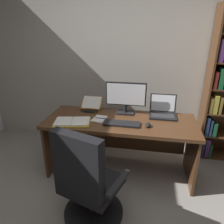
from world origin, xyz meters
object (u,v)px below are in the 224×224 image
at_px(laptop, 163,112).
at_px(notepad, 99,119).
at_px(monitor, 126,98).
at_px(reading_stand_with_book, 91,104).
at_px(computer_mouse, 148,125).
at_px(pen, 101,118).
at_px(open_binder, 72,122).
at_px(keyboard, 122,124).
at_px(office_chair, 87,186).
at_px(desk, 121,131).

height_order(laptop, notepad, laptop).
distance_m(monitor, laptop, 0.50).
bearing_deg(reading_stand_with_book, computer_mouse, -28.06).
xyz_separation_m(computer_mouse, pen, (-0.57, 0.11, -0.01)).
distance_m(computer_mouse, open_binder, 0.89).
height_order(laptop, keyboard, laptop).
distance_m(keyboard, computer_mouse, 0.30).
bearing_deg(open_binder, notepad, 16.93).
relative_size(office_chair, computer_mouse, 9.70).
height_order(desk, keyboard, keyboard).
xyz_separation_m(monitor, pen, (-0.27, -0.25, -0.20)).
distance_m(office_chair, open_binder, 0.82).
xyz_separation_m(laptop, open_binder, (-1.06, -0.42, -0.04)).
distance_m(office_chair, pen, 0.88).
distance_m(open_binder, notepad, 0.33).
height_order(keyboard, open_binder, same).
bearing_deg(monitor, open_binder, -144.84).
relative_size(computer_mouse, open_binder, 0.23).
bearing_deg(computer_mouse, notepad, 169.81).
bearing_deg(notepad, open_binder, -151.97).
distance_m(monitor, notepad, 0.44).
relative_size(computer_mouse, reading_stand_with_book, 0.39).
bearing_deg(pen, computer_mouse, -10.54).
xyz_separation_m(office_chair, pen, (-0.06, 0.82, 0.33)).
height_order(keyboard, computer_mouse, computer_mouse).
bearing_deg(office_chair, open_binder, 137.61).
height_order(laptop, pen, laptop).
xyz_separation_m(keyboard, pen, (-0.27, 0.11, 0.00)).
distance_m(monitor, pen, 0.42).
distance_m(computer_mouse, pen, 0.58).
xyz_separation_m(computer_mouse, notepad, (-0.59, 0.11, -0.02)).
xyz_separation_m(keyboard, computer_mouse, (0.30, 0.00, 0.01)).
bearing_deg(notepad, pen, 0.00).
relative_size(office_chair, pen, 7.21).
bearing_deg(desk, laptop, 17.17).
bearing_deg(office_chair, monitor, 97.18).
height_order(desk, reading_stand_with_book, reading_stand_with_book).
distance_m(office_chair, reading_stand_with_book, 1.22).
bearing_deg(open_binder, reading_stand_with_book, 65.64).
distance_m(desk, keyboard, 0.30).
xyz_separation_m(laptop, reading_stand_with_book, (-0.95, 0.05, 0.02)).
height_order(desk, notepad, notepad).
height_order(monitor, reading_stand_with_book, monitor).
xyz_separation_m(monitor, laptop, (0.48, 0.00, -0.16)).
bearing_deg(office_chair, notepad, 113.77).
bearing_deg(laptop, notepad, -161.31).
bearing_deg(computer_mouse, keyboard, 180.00).
distance_m(keyboard, pen, 0.29).
distance_m(desk, pen, 0.33).
relative_size(reading_stand_with_book, notepad, 1.27).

